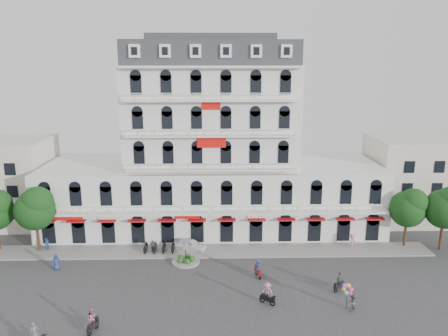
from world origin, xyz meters
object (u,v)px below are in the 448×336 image
at_px(rider_northeast, 339,281).
at_px(rider_center, 267,293).
at_px(rider_east, 258,268).
at_px(balloon_vendor, 350,298).
at_px(rider_southwest, 92,320).
at_px(rider_west, 35,336).
at_px(parked_car, 190,245).

distance_m(rider_northeast, rider_center, 7.89).
bearing_deg(rider_east, rider_center, 170.85).
bearing_deg(balloon_vendor, rider_center, 170.88).
height_order(rider_east, rider_northeast, rider_northeast).
xyz_separation_m(rider_southwest, rider_center, (15.35, 4.09, 0.02)).
bearing_deg(rider_northeast, rider_center, -24.22).
relative_size(rider_west, balloon_vendor, 0.95).
relative_size(rider_east, rider_northeast, 0.99).
height_order(rider_west, balloon_vendor, balloon_vendor).
xyz_separation_m(rider_southwest, rider_northeast, (22.88, 6.44, -0.13)).
height_order(rider_northeast, rider_center, rider_center).
xyz_separation_m(rider_northeast, rider_center, (-7.53, -2.36, 0.16)).
bearing_deg(balloon_vendor, rider_east, 139.97).
bearing_deg(rider_southwest, rider_west, 134.54).
bearing_deg(rider_east, parked_car, 34.20).
height_order(parked_car, rider_east, rider_east).
bearing_deg(rider_southwest, rider_east, -40.83).
relative_size(rider_southwest, rider_northeast, 1.07).
bearing_deg(rider_northeast, rider_east, -62.67).
bearing_deg(rider_northeast, parked_car, -74.84).
xyz_separation_m(rider_west, rider_center, (19.36, 6.18, 0.09)).
relative_size(parked_car, rider_southwest, 1.85).
distance_m(parked_car, rider_southwest, 18.17).
bearing_deg(rider_southwest, rider_northeast, -57.36).
height_order(parked_car, rider_southwest, rider_southwest).
distance_m(rider_west, balloon_vendor, 27.33).
bearing_deg(rider_east, rider_west, 108.57).
distance_m(rider_southwest, balloon_vendor, 23.05).
height_order(rider_east, rider_center, rider_center).
height_order(rider_east, balloon_vendor, balloon_vendor).
xyz_separation_m(rider_west, rider_east, (19.02, 11.57, -0.07)).
distance_m(rider_west, rider_southwest, 4.52).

